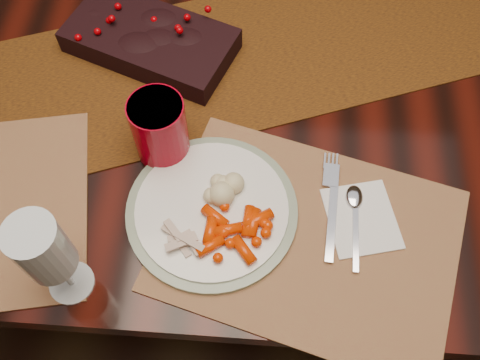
# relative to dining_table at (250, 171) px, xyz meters

# --- Properties ---
(floor) EXTENTS (5.00, 5.00, 0.00)m
(floor) POSITION_rel_dining_table_xyz_m (0.00, 0.00, -0.38)
(floor) COLOR black
(floor) RESTS_ON ground
(dining_table) EXTENTS (1.80, 1.00, 0.75)m
(dining_table) POSITION_rel_dining_table_xyz_m (0.00, 0.00, 0.00)
(dining_table) COLOR black
(dining_table) RESTS_ON floor
(table_runner) EXTENTS (1.74, 0.95, 0.00)m
(table_runner) POSITION_rel_dining_table_xyz_m (0.05, 0.08, 0.38)
(table_runner) COLOR #33210B
(table_runner) RESTS_ON dining_table
(centerpiece) EXTENTS (0.36, 0.27, 0.06)m
(centerpiece) POSITION_rel_dining_table_xyz_m (-0.21, 0.05, 0.41)
(centerpiece) COLOR black
(centerpiece) RESTS_ON table_runner
(placemat_main) EXTENTS (0.55, 0.46, 0.00)m
(placemat_main) POSITION_rel_dining_table_xyz_m (0.11, -0.33, 0.38)
(placemat_main) COLOR brown
(placemat_main) RESTS_ON dining_table
(dinner_plate) EXTENTS (0.31, 0.31, 0.02)m
(dinner_plate) POSITION_rel_dining_table_xyz_m (-0.05, -0.30, 0.39)
(dinner_plate) COLOR white
(dinner_plate) RESTS_ON placemat_main
(baby_carrots) EXTENTS (0.12, 0.10, 0.02)m
(baby_carrots) POSITION_rel_dining_table_xyz_m (-0.01, -0.34, 0.40)
(baby_carrots) COLOR red
(baby_carrots) RESTS_ON dinner_plate
(mashed_potatoes) EXTENTS (0.08, 0.07, 0.04)m
(mashed_potatoes) POSITION_rel_dining_table_xyz_m (-0.04, -0.26, 0.41)
(mashed_potatoes) COLOR tan
(mashed_potatoes) RESTS_ON dinner_plate
(turkey_shreds) EXTENTS (0.08, 0.07, 0.02)m
(turkey_shreds) POSITION_rel_dining_table_xyz_m (-0.09, -0.36, 0.40)
(turkey_shreds) COLOR beige
(turkey_shreds) RESTS_ON dinner_plate
(napkin) EXTENTS (0.14, 0.15, 0.00)m
(napkin) POSITION_rel_dining_table_xyz_m (0.19, -0.29, 0.38)
(napkin) COLOR white
(napkin) RESTS_ON placemat_main
(fork) EXTENTS (0.04, 0.18, 0.00)m
(fork) POSITION_rel_dining_table_xyz_m (0.15, -0.28, 0.39)
(fork) COLOR silver
(fork) RESTS_ON napkin
(spoon) EXTENTS (0.03, 0.14, 0.00)m
(spoon) POSITION_rel_dining_table_xyz_m (0.18, -0.31, 0.39)
(spoon) COLOR white
(spoon) RESTS_ON napkin
(red_cup) EXTENTS (0.10, 0.10, 0.13)m
(red_cup) POSITION_rel_dining_table_xyz_m (-0.15, -0.18, 0.44)
(red_cup) COLOR #990013
(red_cup) RESTS_ON placemat_main
(wine_glass) EXTENTS (0.09, 0.09, 0.20)m
(wine_glass) POSITION_rel_dining_table_xyz_m (-0.26, -0.43, 0.48)
(wine_glass) COLOR silver
(wine_glass) RESTS_ON dining_table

